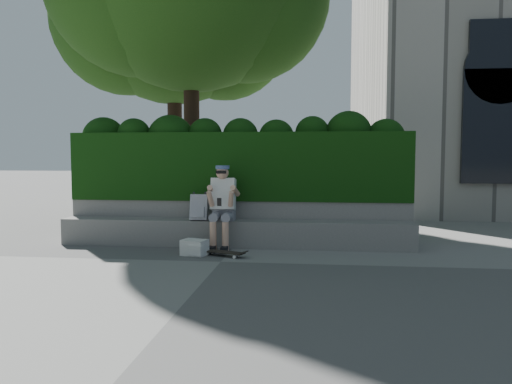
# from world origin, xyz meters

# --- Properties ---
(ground) EXTENTS (80.00, 80.00, 0.00)m
(ground) POSITION_xyz_m (0.00, 0.00, 0.00)
(ground) COLOR slate
(ground) RESTS_ON ground
(bench_ledge) EXTENTS (6.00, 0.45, 0.45)m
(bench_ledge) POSITION_xyz_m (0.00, 1.25, 0.23)
(bench_ledge) COLOR gray
(bench_ledge) RESTS_ON ground
(planter_wall) EXTENTS (6.00, 0.50, 0.75)m
(planter_wall) POSITION_xyz_m (0.00, 1.73, 0.38)
(planter_wall) COLOR gray
(planter_wall) RESTS_ON ground
(hedge) EXTENTS (6.00, 1.00, 1.20)m
(hedge) POSITION_xyz_m (0.00, 1.95, 1.35)
(hedge) COLOR black
(hedge) RESTS_ON planter_wall
(tree_right) EXTENTS (4.90, 4.90, 7.75)m
(tree_right) POSITION_xyz_m (-2.24, 5.52, 5.29)
(tree_right) COLOR black
(tree_right) RESTS_ON ground
(person) EXTENTS (0.40, 0.76, 1.38)m
(person) POSITION_xyz_m (-0.17, 1.07, 0.75)
(person) COLOR gray
(person) RESTS_ON ground
(skateboard) EXTENTS (0.72, 0.42, 0.07)m
(skateboard) POSITION_xyz_m (-0.04, 0.41, 0.06)
(skateboard) COLOR black
(skateboard) RESTS_ON ground
(backpack_plaid) EXTENTS (0.30, 0.16, 0.43)m
(backpack_plaid) POSITION_xyz_m (-0.58, 1.15, 0.67)
(backpack_plaid) COLOR silver
(backpack_plaid) RESTS_ON bench_ledge
(backpack_ground) EXTENTS (0.44, 0.37, 0.24)m
(backpack_ground) POSITION_xyz_m (-0.49, 0.42, 0.12)
(backpack_ground) COLOR silver
(backpack_ground) RESTS_ON ground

